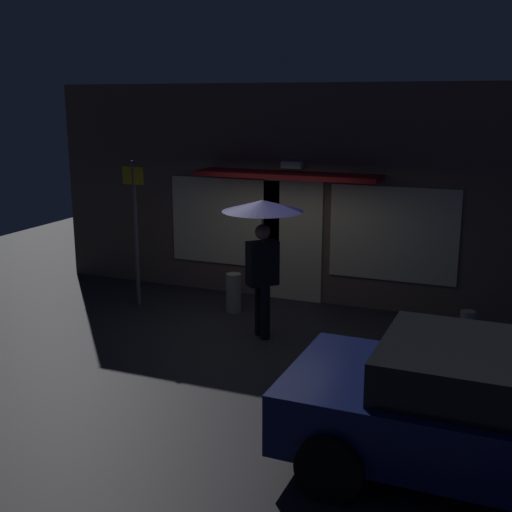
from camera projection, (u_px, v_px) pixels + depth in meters
name	position (u px, v px, depth m)	size (l,w,h in m)	color
ground_plane	(245.00, 339.00, 9.97)	(18.00, 18.00, 0.00)	#26262B
building_facade	(296.00, 195.00, 11.63)	(9.54, 1.00, 3.83)	brown
person_with_umbrella	(263.00, 230.00, 9.68)	(1.21, 1.21, 2.12)	black
parked_car	(506.00, 414.00, 6.13)	(4.21, 2.08, 1.31)	navy
street_sign_post	(135.00, 225.00, 11.30)	(0.40, 0.07, 2.54)	#595B60
sidewalk_bollard	(234.00, 293.00, 11.16)	(0.26, 0.26, 0.68)	#9E998E
sidewalk_bollard_2	(467.00, 326.00, 9.81)	(0.22, 0.22, 0.48)	#B2A899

